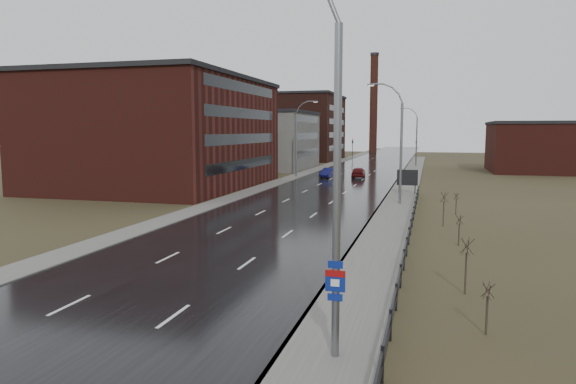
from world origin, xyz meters
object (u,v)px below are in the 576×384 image
Objects in this scene: streetlight_main at (326,162)px; billboard at (407,178)px; car_far at (358,173)px; car_near at (328,173)px.

streetlight_main is 4.39× the size of billboard.
car_far is at bearing 96.73° from streetlight_main.
billboard is at bearing 108.95° from car_far.
car_far is at bearing 15.39° from car_near.
billboard is 21.61m from car_near.
streetlight_main is 61.38m from car_near.
car_far is at bearing 112.94° from billboard.
car_near is (-11.54, 60.04, -5.36)m from streetlight_main.
car_far is (-7.16, 60.62, -5.26)m from streetlight_main.
billboard reaches higher than car_near.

